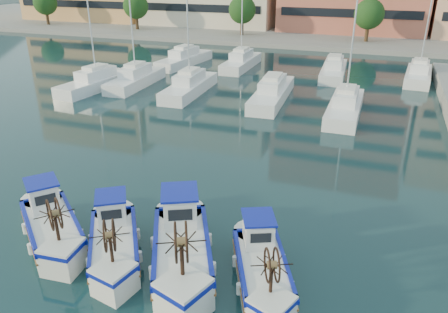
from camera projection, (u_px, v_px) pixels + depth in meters
ground at (152, 277)px, 15.75m from camera, size 300.00×300.00×0.00m
yacht_marina at (266, 79)px, 40.58m from camera, size 38.49×21.55×11.50m
fishing_boat_a at (51, 223)px, 17.57m from camera, size 4.48×4.18×2.82m
fishing_boat_b at (114, 239)px, 16.61m from camera, size 3.72×4.40×2.69m
fishing_boat_c at (182, 245)px, 16.06m from camera, size 4.00×5.23×3.16m
fishing_boat_d at (262, 264)px, 15.27m from camera, size 3.19×4.34×2.61m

